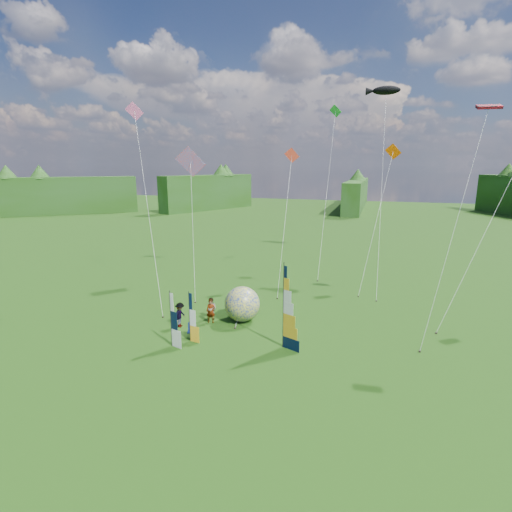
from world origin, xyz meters
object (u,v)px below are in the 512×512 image
(spectator_d, at_px, (242,303))
(camp_chair, at_px, (191,331))
(kite_whale, at_px, (382,176))
(bol_inflatable, at_px, (242,304))
(spectator_c, at_px, (180,315))
(side_banner_left, at_px, (190,317))
(side_banner_far, at_px, (171,320))
(spectator_a, at_px, (211,311))
(feather_banner_main, at_px, (283,307))
(spectator_b, at_px, (212,309))

(spectator_d, height_order, camp_chair, spectator_d)
(kite_whale, bearing_deg, bol_inflatable, -116.85)
(spectator_d, bearing_deg, spectator_c, 94.95)
(side_banner_left, relative_size, bol_inflatable, 1.28)
(side_banner_far, distance_m, camp_chair, 2.06)
(spectator_c, bearing_deg, side_banner_far, -161.16)
(bol_inflatable, bearing_deg, spectator_a, -153.69)
(bol_inflatable, height_order, spectator_a, bol_inflatable)
(side_banner_left, distance_m, camp_chair, 1.27)
(feather_banner_main, bearing_deg, spectator_a, -177.93)
(spectator_b, bearing_deg, kite_whale, 64.33)
(feather_banner_main, xyz_separation_m, bol_inflatable, (-3.84, 3.32, -1.35))
(bol_inflatable, xyz_separation_m, camp_chair, (-2.22, -3.77, -0.80))
(side_banner_left, relative_size, spectator_a, 1.89)
(side_banner_left, height_order, camp_chair, side_banner_left)
(spectator_d, xyz_separation_m, camp_chair, (-1.70, -5.17, -0.37))
(side_banner_left, xyz_separation_m, spectator_c, (-1.73, 1.93, -0.75))
(spectator_c, bearing_deg, camp_chair, -131.33)
(bol_inflatable, distance_m, spectator_b, 2.34)
(bol_inflatable, relative_size, spectator_a, 1.49)
(feather_banner_main, relative_size, kite_whale, 0.26)
(feather_banner_main, height_order, camp_chair, feather_banner_main)
(spectator_a, bearing_deg, spectator_c, -158.33)
(bol_inflatable, height_order, spectator_d, bol_inflatable)
(spectator_d, bearing_deg, side_banner_far, 116.79)
(camp_chair, bearing_deg, side_banner_far, -130.62)
(spectator_a, xyz_separation_m, spectator_b, (-0.21, 0.63, -0.06))
(spectator_b, bearing_deg, feather_banner_main, -12.95)
(spectator_a, height_order, spectator_d, spectator_a)
(feather_banner_main, relative_size, bol_inflatable, 2.05)
(spectator_c, relative_size, camp_chair, 1.82)
(side_banner_far, distance_m, spectator_a, 4.42)
(feather_banner_main, relative_size, camp_chair, 5.44)
(side_banner_left, relative_size, side_banner_far, 0.93)
(spectator_a, xyz_separation_m, spectator_d, (1.52, 2.41, -0.01))
(side_banner_left, xyz_separation_m, spectator_d, (1.54, 5.68, -0.78))
(side_banner_far, distance_m, spectator_b, 5.00)
(spectator_b, height_order, spectator_d, spectator_d)
(side_banner_left, xyz_separation_m, side_banner_far, (-0.78, -0.98, 0.12))
(side_banner_far, distance_m, bol_inflatable, 6.00)
(side_banner_left, distance_m, bol_inflatable, 4.76)
(side_banner_far, relative_size, kite_whale, 0.17)
(side_banner_left, relative_size, camp_chair, 3.37)
(side_banner_far, bearing_deg, bol_inflatable, 79.38)
(spectator_a, bearing_deg, spectator_b, 92.91)
(bol_inflatable, bearing_deg, side_banner_left, -115.69)
(spectator_d, bearing_deg, side_banner_left, 120.84)
(side_banner_far, bearing_deg, spectator_d, 88.54)
(side_banner_far, relative_size, spectator_d, 2.05)
(spectator_b, relative_size, spectator_c, 0.92)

